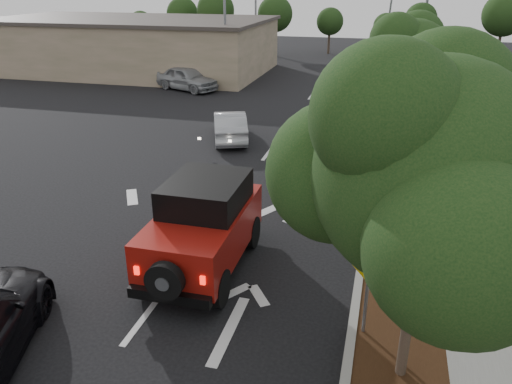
% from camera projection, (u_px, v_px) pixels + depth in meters
% --- Properties ---
extents(ground, '(120.00, 120.00, 0.00)m').
position_uv_depth(ground, '(146.00, 315.00, 11.37)').
color(ground, black).
rests_on(ground, ground).
extents(curb, '(0.20, 70.00, 0.15)m').
position_uv_depth(curb, '(375.00, 160.00, 20.92)').
color(curb, '#9E9B93').
rests_on(curb, ground).
extents(planting_strip, '(1.80, 70.00, 0.12)m').
position_uv_depth(planting_strip, '(400.00, 162.00, 20.69)').
color(planting_strip, black).
rests_on(planting_strip, ground).
extents(sidewalk, '(2.00, 70.00, 0.12)m').
position_uv_depth(sidewalk, '(448.00, 166.00, 20.24)').
color(sidewalk, gray).
rests_on(sidewalk, ground).
extents(hedge, '(0.80, 70.00, 0.80)m').
position_uv_depth(hedge, '(487.00, 161.00, 19.78)').
color(hedge, black).
rests_on(hedge, ground).
extents(commercial_building, '(22.00, 12.00, 4.00)m').
position_uv_depth(commercial_building, '(131.00, 46.00, 41.01)').
color(commercial_building, '#7F7557').
rests_on(commercial_building, ground).
extents(transmission_tower, '(7.00, 4.00, 28.00)m').
position_uv_depth(transmission_tower, '(403.00, 52.00, 52.61)').
color(transmission_tower, slate).
rests_on(transmission_tower, ground).
extents(street_tree_near, '(3.80, 3.80, 5.92)m').
position_uv_depth(street_tree_near, '(399.00, 377.00, 9.60)').
color(street_tree_near, black).
rests_on(street_tree_near, ground).
extents(street_tree_mid, '(3.20, 3.20, 5.32)m').
position_uv_depth(street_tree_mid, '(399.00, 221.00, 15.82)').
color(street_tree_mid, black).
rests_on(street_tree_mid, ground).
extents(street_tree_far, '(3.40, 3.40, 5.62)m').
position_uv_depth(street_tree_far, '(400.00, 156.00, 21.60)').
color(street_tree_far, black).
rests_on(street_tree_far, ground).
extents(light_pole_a, '(2.00, 0.22, 9.00)m').
position_uv_depth(light_pole_a, '(226.00, 85.00, 36.00)').
color(light_pole_a, slate).
rests_on(light_pole_a, ground).
extents(light_pole_b, '(2.00, 0.22, 9.00)m').
position_uv_depth(light_pole_b, '(256.00, 60.00, 46.90)').
color(light_pole_b, slate).
rests_on(light_pole_b, ground).
extents(red_jeep, '(2.12, 4.69, 2.39)m').
position_uv_depth(red_jeep, '(206.00, 223.00, 12.96)').
color(red_jeep, black).
rests_on(red_jeep, ground).
extents(silver_suv_ahead, '(3.78, 5.43, 1.38)m').
position_uv_depth(silver_suv_ahead, '(332.00, 155.00, 19.59)').
color(silver_suv_ahead, '#ABAEB3').
rests_on(silver_suv_ahead, ground).
extents(silver_sedan_oncoming, '(2.82, 4.43, 1.38)m').
position_uv_depth(silver_sedan_oncoming, '(230.00, 126.00, 23.53)').
color(silver_sedan_oncoming, '#A9ABB1').
rests_on(silver_sedan_oncoming, ground).
extents(parked_suv, '(5.05, 3.60, 1.60)m').
position_uv_depth(parked_suv, '(187.00, 78.00, 34.11)').
color(parked_suv, '#93969A').
rests_on(parked_suv, ground).
extents(speed_hump_sign, '(1.09, 0.18, 2.33)m').
position_uv_depth(speed_hump_sign, '(369.00, 272.00, 10.08)').
color(speed_hump_sign, slate).
rests_on(speed_hump_sign, ground).
extents(terracotta_planter, '(0.78, 0.78, 1.36)m').
position_uv_depth(terracotta_planter, '(508.00, 247.00, 12.40)').
color(terracotta_planter, brown).
rests_on(terracotta_planter, ground).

